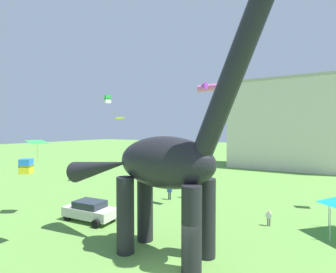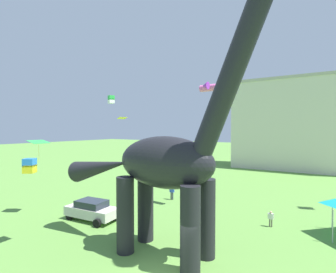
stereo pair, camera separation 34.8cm
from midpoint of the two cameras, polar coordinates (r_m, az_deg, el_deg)
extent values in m
cylinder|color=black|center=(15.18, 7.83, -17.41)|extent=(1.02, 1.02, 4.39)
cylinder|color=black|center=(13.52, 4.44, -19.85)|extent=(1.02, 1.02, 4.39)
cylinder|color=black|center=(17.16, -5.69, -15.11)|extent=(1.02, 1.02, 4.39)
cylinder|color=black|center=(15.72, -10.07, -16.74)|extent=(1.02, 1.02, 4.39)
ellipsoid|color=black|center=(14.56, -1.30, -5.73)|extent=(6.01, 2.59, 2.96)
cylinder|color=black|center=(13.12, 13.74, 14.19)|extent=(4.32, 1.11, 8.55)
cone|color=black|center=(17.82, -15.28, -6.61)|extent=(5.28, 1.48, 2.50)
cube|color=silver|center=(21.83, -17.37, -15.65)|extent=(4.34, 2.15, 0.72)
cube|color=#232B35|center=(21.66, -17.39, -14.09)|extent=(2.40, 1.77, 0.52)
cylinder|color=black|center=(21.48, -12.61, -16.92)|extent=(0.64, 0.28, 0.62)
cylinder|color=black|center=(20.29, -16.24, -18.08)|extent=(0.64, 0.28, 0.62)
cylinder|color=black|center=(23.62, -18.31, -15.23)|extent=(0.64, 0.28, 0.62)
cylinder|color=black|center=(22.54, -21.87, -16.09)|extent=(0.64, 0.28, 0.62)
cylinder|color=#6B6056|center=(21.26, 20.75, -17.25)|extent=(0.10, 0.10, 0.58)
cylinder|color=#6B6056|center=(21.24, 21.14, -17.28)|extent=(0.10, 0.10, 0.58)
cube|color=silver|center=(21.09, 20.96, -16.00)|extent=(0.31, 0.19, 0.41)
sphere|color=tan|center=(21.01, 20.97, -15.23)|extent=(0.18, 0.18, 0.18)
cylinder|color=silver|center=(21.12, 20.46, -15.92)|extent=(0.08, 0.08, 0.39)
cylinder|color=silver|center=(21.06, 21.47, -15.98)|extent=(0.08, 0.08, 0.39)
cylinder|color=#2D3347|center=(26.72, -0.21, -12.98)|extent=(0.13, 0.13, 0.75)
cylinder|color=#2D3347|center=(26.63, 0.13, -13.03)|extent=(0.13, 0.13, 0.75)
cube|color=blue|center=(26.52, -0.04, -11.66)|extent=(0.41, 0.25, 0.53)
sphere|color=tan|center=(26.43, -0.04, -10.85)|extent=(0.24, 0.24, 0.24)
cylinder|color=blue|center=(26.63, -0.48, -11.54)|extent=(0.10, 0.10, 0.51)
cylinder|color=blue|center=(26.40, 0.41, -11.66)|extent=(0.10, 0.10, 0.51)
cylinder|color=black|center=(27.45, 3.32, -12.59)|extent=(0.12, 0.12, 0.74)
cylinder|color=black|center=(27.37, 3.67, -12.64)|extent=(0.12, 0.12, 0.74)
cube|color=silver|center=(27.26, 3.50, -11.32)|extent=(0.40, 0.25, 0.53)
sphere|color=tan|center=(27.18, 3.50, -10.54)|extent=(0.23, 0.23, 0.23)
cylinder|color=silver|center=(27.36, 3.06, -11.22)|extent=(0.10, 0.10, 0.50)
cylinder|color=silver|center=(27.15, 3.94, -11.32)|extent=(0.10, 0.10, 0.50)
cylinder|color=#B2B2B7|center=(22.64, 31.67, -14.20)|extent=(0.06, 0.06, 2.10)
cylinder|color=#B2B2B7|center=(20.05, 31.82, -16.29)|extent=(0.06, 0.06, 2.10)
cube|color=green|center=(17.10, -27.50, -1.07)|extent=(0.85, 1.12, 0.19)
cylinder|color=orange|center=(17.15, -27.46, -3.44)|extent=(0.01, 0.01, 1.09)
cylinder|color=pink|center=(23.94, 8.75, 10.62)|extent=(2.29, 0.80, 0.63)
cone|color=purple|center=(22.86, 7.35, 11.06)|extent=(0.61, 0.70, 0.66)
cube|color=#287AE5|center=(24.80, -29.26, -5.14)|extent=(1.19, 1.19, 0.69)
cube|color=yellow|center=(24.87, -29.24, -6.37)|extent=(1.19, 1.19, 0.69)
cube|color=green|center=(35.19, -13.50, 8.38)|extent=(0.93, 0.93, 0.57)
cube|color=white|center=(35.14, -13.49, 7.66)|extent=(0.93, 0.93, 0.57)
cube|color=yellow|center=(25.27, -11.02, 4.03)|extent=(0.90, 1.01, 0.16)
cube|color=beige|center=(51.32, 25.37, 2.18)|extent=(20.72, 9.17, 15.41)
cube|color=#ABA396|center=(52.02, 25.49, 10.98)|extent=(21.13, 9.35, 0.50)
camera|label=1|loc=(0.17, -90.65, -0.02)|focal=27.54mm
camera|label=2|loc=(0.17, 89.35, 0.02)|focal=27.54mm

